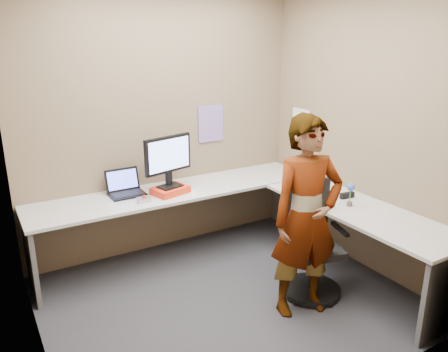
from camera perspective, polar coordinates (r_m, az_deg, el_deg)
ground at (r=3.97m, az=0.57°, el=-15.81°), size 3.00×3.00×0.00m
wall_back at (r=4.56m, az=-7.91°, el=6.80°), size 3.00×0.00×3.00m
wall_right at (r=4.38m, az=17.77°, el=5.69°), size 0.00×2.70×2.70m
wall_left at (r=2.97m, az=-24.97°, el=-0.42°), size 0.00×2.70×2.70m
desk at (r=4.20m, az=2.98°, el=-4.85°), size 2.98×2.58×0.73m
paper_ream at (r=4.32m, az=-7.03°, el=-1.85°), size 0.38×0.32×0.07m
monitor at (r=4.24m, az=-7.29°, el=2.44°), size 0.52×0.21×0.50m
laptop at (r=4.37m, az=-12.80°, el=-1.53°), size 0.34×0.28×0.24m
trackball_mouse at (r=4.13m, az=-10.39°, el=-3.02°), size 0.12×0.08×0.07m
origami at (r=4.25m, az=-3.97°, el=-2.09°), size 0.10×0.10×0.06m
stapler at (r=4.32m, az=15.79°, el=-2.44°), size 0.15×0.05×0.05m
flower at (r=4.09m, az=16.20°, el=-1.89°), size 0.07×0.07×0.22m
calendar_purple at (r=4.80m, az=-1.73°, el=6.86°), size 0.30×0.01×0.40m
calendar_white at (r=5.02m, az=9.96°, el=6.50°), size 0.01×0.28×0.38m
sticky_note_a at (r=4.83m, az=12.45°, el=2.28°), size 0.01×0.07×0.07m
sticky_note_b at (r=4.90m, az=11.96°, el=0.95°), size 0.01×0.07×0.07m
sticky_note_c at (r=4.82m, az=12.89°, el=0.37°), size 0.01×0.07×0.07m
sticky_note_d at (r=4.95m, az=11.25°, el=2.34°), size 0.01×0.07×0.07m
office_chair at (r=3.98m, az=11.23°, el=-9.33°), size 0.57×0.56×0.99m
person at (r=3.53m, az=10.72°, el=-5.37°), size 0.67×0.51×1.65m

